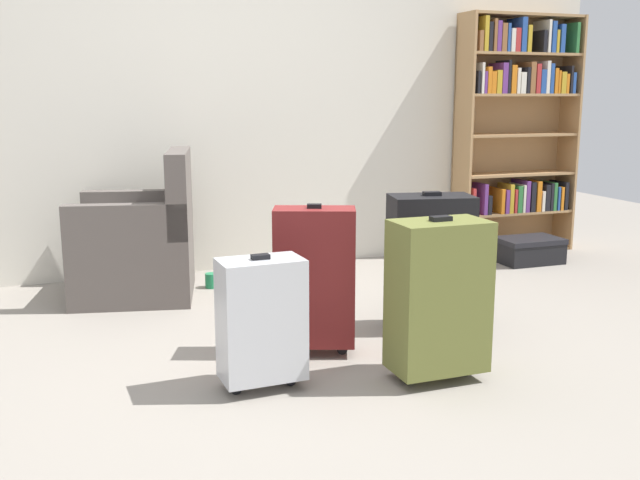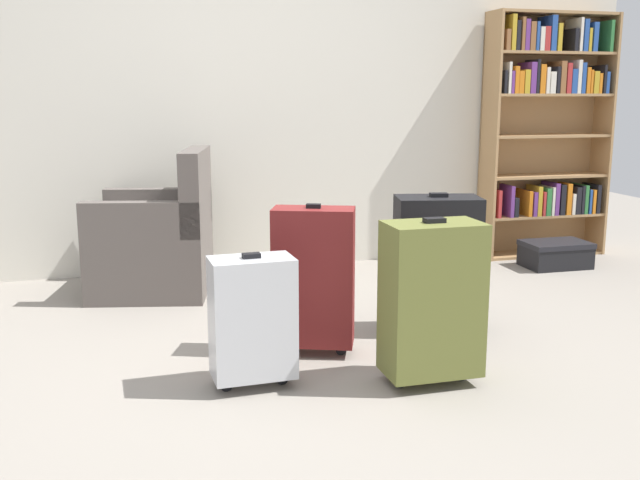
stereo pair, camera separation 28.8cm
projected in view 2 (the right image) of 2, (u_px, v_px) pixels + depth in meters
ground_plane at (305, 366)px, 3.35m from camera, size 10.41×10.41×0.00m
back_wall at (235, 84)px, 5.03m from camera, size 5.95×0.10×2.60m
bookshelf at (546, 123)px, 5.49m from camera, size 0.98×0.27×1.82m
armchair at (158, 243)px, 4.56m from camera, size 0.83×0.83×0.90m
mug at (229, 278)px, 4.75m from camera, size 0.12×0.08×0.10m
storage_box at (556, 254)px, 5.25m from camera, size 0.46×0.31×0.19m
suitcase_silver at (252, 318)px, 3.06m from camera, size 0.36×0.22×0.59m
suitcase_black at (437, 261)px, 3.77m from camera, size 0.47×0.33×0.74m
suitcase_dark_red at (314, 277)px, 3.45m from camera, size 0.42×0.31×0.73m
suitcase_olive at (432, 299)px, 3.08m from camera, size 0.41×0.25×0.73m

